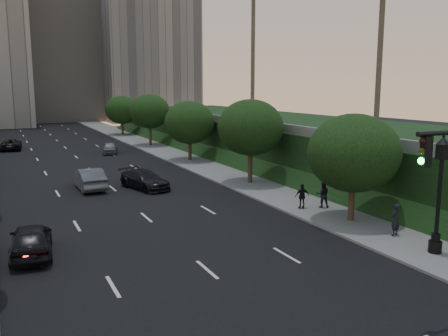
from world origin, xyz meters
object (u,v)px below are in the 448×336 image
pedestrian_a (395,220)px  pedestrian_c (302,196)px  sedan_near_right (145,180)px  sedan_far_right (110,148)px  sedan_far_left (11,144)px  sedan_near_left (31,240)px  pedestrian_b (323,194)px  sedan_mid_left (89,179)px  street_lamp (439,200)px

pedestrian_a → pedestrian_c: (-1.12, 6.62, -0.05)m
sedan_near_right → sedan_far_right: 20.35m
sedan_far_left → sedan_far_right: (10.23, -8.40, -0.01)m
pedestrian_a → sedan_far_left: bearing=-86.6°
sedan_near_left → sedan_far_right: 33.78m
sedan_far_left → pedestrian_b: (16.87, -39.50, 0.30)m
sedan_mid_left → sedan_near_right: (3.84, -1.70, -0.11)m
pedestrian_c → sedan_near_right: bearing=-43.6°
pedestrian_a → pedestrian_c: size_ratio=1.07×
street_lamp → pedestrian_a: (0.24, 2.72, -1.65)m
sedan_near_left → pedestrian_b: 17.25m
pedestrian_b → pedestrian_c: (-1.31, 0.36, -0.06)m
sedan_mid_left → pedestrian_a: bearing=121.2°
sedan_near_right → pedestrian_a: bearing=-80.7°
sedan_near_left → sedan_mid_left: 14.39m
pedestrian_c → pedestrian_a: bearing=111.8°
sedan_near_right → sedan_far_right: size_ratio=1.22×
street_lamp → sedan_near_right: bearing=111.9°
street_lamp → sedan_near_right: street_lamp is taller
sedan_near_right → pedestrian_a: 18.96m
pedestrian_c → sedan_far_left: bearing=-56.1°
street_lamp → sedan_far_right: street_lamp is taller
street_lamp → sedan_far_right: size_ratio=1.40×
pedestrian_b → pedestrian_c: 1.36m
sedan_far_left → sedan_near_right: size_ratio=1.02×
sedan_far_right → pedestrian_a: 37.91m
sedan_near_right → pedestrian_c: size_ratio=3.13×
sedan_near_left → sedan_near_right: sedan_near_left is taller
sedan_near_left → sedan_far_right: size_ratio=1.12×
street_lamp → sedan_near_right: size_ratio=1.15×
pedestrian_b → sedan_far_right: bearing=-50.5°
street_lamp → sedan_near_right: 21.44m
sedan_mid_left → sedan_far_right: bearing=-108.3°
sedan_far_right → pedestrian_b: (6.65, -31.10, 0.31)m
sedan_near_right → pedestrian_a: (8.22, -17.09, 0.27)m
street_lamp → pedestrian_c: bearing=95.4°
sedan_near_left → sedan_far_right: (10.57, 32.08, -0.08)m
pedestrian_a → sedan_mid_left: bearing=-73.9°
sedan_near_right → pedestrian_c: 12.66m
sedan_far_right → pedestrian_c: pedestrian_c is taller
sedan_near_left → pedestrian_c: 15.96m
pedestrian_c → street_lamp: bearing=107.6°
sedan_near_left → pedestrian_b: size_ratio=2.68×
sedan_near_left → sedan_mid_left: size_ratio=0.91×
sedan_near_left → sedan_mid_left: sedan_mid_left is taller
street_lamp → pedestrian_c: street_lamp is taller
sedan_near_right → pedestrian_b: size_ratio=2.91×
sedan_far_right → pedestrian_c: (5.33, -30.74, 0.25)m
sedan_mid_left → sedan_far_left: 27.36m
sedan_mid_left → sedan_far_right: sedan_mid_left is taller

